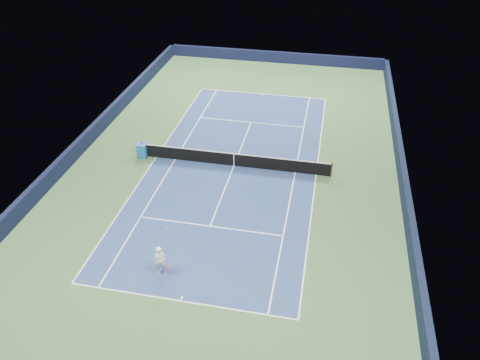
# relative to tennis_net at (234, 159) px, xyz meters

# --- Properties ---
(ground) EXTENTS (40.00, 40.00, 0.00)m
(ground) POSITION_rel_tennis_net_xyz_m (0.00, 0.00, -0.50)
(ground) COLOR #365830
(ground) RESTS_ON ground
(wall_far) EXTENTS (22.00, 0.35, 1.10)m
(wall_far) POSITION_rel_tennis_net_xyz_m (0.00, 19.82, 0.05)
(wall_far) COLOR black
(wall_far) RESTS_ON ground
(wall_right) EXTENTS (0.35, 40.00, 1.10)m
(wall_right) POSITION_rel_tennis_net_xyz_m (10.82, 0.00, 0.05)
(wall_right) COLOR black
(wall_right) RESTS_ON ground
(wall_left) EXTENTS (0.35, 40.00, 1.10)m
(wall_left) POSITION_rel_tennis_net_xyz_m (-10.82, 0.00, 0.05)
(wall_left) COLOR black
(wall_left) RESTS_ON ground
(court_surface) EXTENTS (10.97, 23.77, 0.01)m
(court_surface) POSITION_rel_tennis_net_xyz_m (0.00, 0.00, -0.50)
(court_surface) COLOR navy
(court_surface) RESTS_ON ground
(baseline_far) EXTENTS (10.97, 0.08, 0.00)m
(baseline_far) POSITION_rel_tennis_net_xyz_m (0.00, 11.88, -0.50)
(baseline_far) COLOR white
(baseline_far) RESTS_ON ground
(baseline_near) EXTENTS (10.97, 0.08, 0.00)m
(baseline_near) POSITION_rel_tennis_net_xyz_m (0.00, -11.88, -0.50)
(baseline_near) COLOR white
(baseline_near) RESTS_ON ground
(sideline_doubles_right) EXTENTS (0.08, 23.77, 0.00)m
(sideline_doubles_right) POSITION_rel_tennis_net_xyz_m (5.49, 0.00, -0.50)
(sideline_doubles_right) COLOR white
(sideline_doubles_right) RESTS_ON ground
(sideline_doubles_left) EXTENTS (0.08, 23.77, 0.00)m
(sideline_doubles_left) POSITION_rel_tennis_net_xyz_m (-5.49, 0.00, -0.50)
(sideline_doubles_left) COLOR white
(sideline_doubles_left) RESTS_ON ground
(sideline_singles_right) EXTENTS (0.08, 23.77, 0.00)m
(sideline_singles_right) POSITION_rel_tennis_net_xyz_m (4.12, 0.00, -0.50)
(sideline_singles_right) COLOR white
(sideline_singles_right) RESTS_ON ground
(sideline_singles_left) EXTENTS (0.08, 23.77, 0.00)m
(sideline_singles_left) POSITION_rel_tennis_net_xyz_m (-4.12, 0.00, -0.50)
(sideline_singles_left) COLOR white
(sideline_singles_left) RESTS_ON ground
(service_line_far) EXTENTS (8.23, 0.08, 0.00)m
(service_line_far) POSITION_rel_tennis_net_xyz_m (0.00, 6.40, -0.50)
(service_line_far) COLOR white
(service_line_far) RESTS_ON ground
(service_line_near) EXTENTS (8.23, 0.08, 0.00)m
(service_line_near) POSITION_rel_tennis_net_xyz_m (0.00, -6.40, -0.50)
(service_line_near) COLOR white
(service_line_near) RESTS_ON ground
(center_service_line) EXTENTS (0.08, 12.80, 0.00)m
(center_service_line) POSITION_rel_tennis_net_xyz_m (0.00, 0.00, -0.50)
(center_service_line) COLOR white
(center_service_line) RESTS_ON ground
(center_mark_far) EXTENTS (0.08, 0.30, 0.00)m
(center_mark_far) POSITION_rel_tennis_net_xyz_m (0.00, 11.73, -0.50)
(center_mark_far) COLOR white
(center_mark_far) RESTS_ON ground
(center_mark_near) EXTENTS (0.08, 0.30, 0.00)m
(center_mark_near) POSITION_rel_tennis_net_xyz_m (0.00, -11.73, -0.50)
(center_mark_near) COLOR white
(center_mark_near) RESTS_ON ground
(tennis_net) EXTENTS (12.90, 0.10, 1.07)m
(tennis_net) POSITION_rel_tennis_net_xyz_m (0.00, 0.00, 0.00)
(tennis_net) COLOR black
(tennis_net) RESTS_ON ground
(sponsor_cube) EXTENTS (0.64, 0.59, 1.00)m
(sponsor_cube) POSITION_rel_tennis_net_xyz_m (-6.40, -0.13, -0.00)
(sponsor_cube) COLOR blue
(sponsor_cube) RESTS_ON ground
(tennis_player) EXTENTS (0.81, 1.31, 2.14)m
(tennis_player) POSITION_rel_tennis_net_xyz_m (-1.42, -10.39, 0.34)
(tennis_player) COLOR white
(tennis_player) RESTS_ON ground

